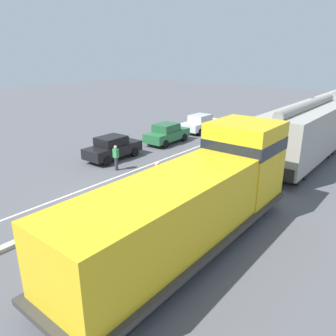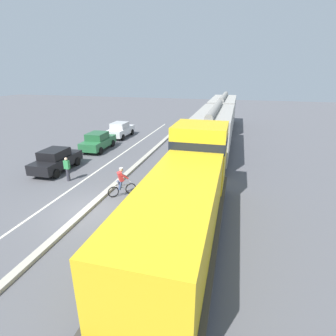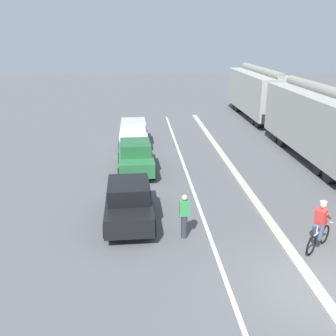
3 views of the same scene
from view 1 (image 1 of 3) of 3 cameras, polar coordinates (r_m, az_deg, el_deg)
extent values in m
plane|color=#56565B|center=(16.74, -9.37, -5.72)|extent=(120.00, 120.00, 0.00)
cube|color=#B2AD9E|center=(20.83, 2.93, -0.10)|extent=(0.36, 36.00, 0.16)
cube|color=silver|center=(22.27, -2.06, 1.02)|extent=(0.14, 36.00, 0.01)
cube|color=gold|center=(11.40, 1.33, -7.40)|extent=(2.70, 9.86, 2.40)
cube|color=gold|center=(15.18, 12.98, 1.31)|extent=(2.80, 2.80, 3.50)
cube|color=black|center=(14.96, 13.21, 4.18)|extent=(2.83, 2.83, 0.56)
cube|color=#383533|center=(12.40, 3.02, -11.36)|extent=(3.10, 11.60, 0.20)
cylinder|color=#4C4947|center=(12.48, 3.00, -11.95)|extent=(1.10, 3.00, 1.10)
cylinder|color=black|center=(15.54, 11.76, -5.90)|extent=(2.40, 1.00, 1.00)
cylinder|color=black|center=(14.90, 10.31, -6.96)|extent=(2.40, 1.00, 1.00)
cylinder|color=black|center=(14.27, 8.73, -8.11)|extent=(2.40, 1.00, 1.00)
cylinder|color=black|center=(10.99, -4.72, -17.21)|extent=(2.40, 1.00, 1.00)
cylinder|color=black|center=(10.55, -7.89, -19.14)|extent=(2.40, 1.00, 1.00)
cylinder|color=black|center=(10.16, -11.39, -21.16)|extent=(2.40, 1.00, 1.00)
cube|color=#9F9C95|center=(23.06, 22.61, 5.71)|extent=(2.90, 10.40, 3.10)
cylinder|color=gray|center=(22.76, 23.17, 9.93)|extent=(0.60, 9.88, 0.60)
cube|color=black|center=(28.29, 25.49, 5.12)|extent=(2.61, 0.10, 0.70)
cube|color=black|center=(18.58, 17.28, -0.61)|extent=(2.61, 0.10, 0.70)
cylinder|color=black|center=(27.00, 24.54, 3.54)|extent=(2.46, 0.90, 0.90)
cylinder|color=black|center=(25.97, 23.89, 3.06)|extent=(2.46, 0.90, 0.90)
cylinder|color=black|center=(21.04, 19.83, -0.01)|extent=(2.46, 0.90, 0.90)
cylinder|color=black|center=(20.05, 18.75, -0.82)|extent=(2.46, 0.90, 0.90)
cube|color=black|center=(29.34, 26.04, 5.49)|extent=(2.61, 0.10, 0.70)
cylinder|color=black|center=(31.90, 27.04, 5.40)|extent=(2.46, 0.90, 0.90)
cylinder|color=black|center=(30.85, 26.57, 5.06)|extent=(2.46, 0.90, 0.90)
cube|color=black|center=(23.14, -9.54, 3.19)|extent=(1.80, 4.24, 0.70)
cube|color=black|center=(22.87, -9.91, 4.67)|extent=(1.55, 1.94, 0.60)
cube|color=#1E232D|center=(23.54, -8.12, 5.07)|extent=(1.43, 0.15, 0.51)
cylinder|color=black|center=(24.66, -8.59, 3.41)|extent=(0.24, 0.65, 0.64)
cylinder|color=black|center=(23.56, -5.84, 2.77)|extent=(0.24, 0.65, 0.64)
cylinder|color=black|center=(23.02, -13.23, 1.94)|extent=(0.24, 0.65, 0.64)
cylinder|color=black|center=(21.83, -10.52, 1.18)|extent=(0.24, 0.65, 0.64)
cube|color=#286B3D|center=(26.92, -0.16, 5.77)|extent=(1.86, 4.26, 0.70)
cube|color=#225B34|center=(26.66, -0.36, 7.06)|extent=(1.57, 1.95, 0.60)
cube|color=#1E232D|center=(27.45, 0.92, 7.32)|extent=(1.43, 0.17, 0.51)
cylinder|color=black|center=(28.49, 0.12, 5.81)|extent=(0.24, 0.65, 0.64)
cylinder|color=black|center=(27.58, 2.82, 5.33)|extent=(0.24, 0.65, 0.64)
cylinder|color=black|center=(26.51, -3.26, 4.74)|extent=(0.24, 0.65, 0.64)
cylinder|color=black|center=(25.53, -0.47, 4.19)|extent=(0.24, 0.65, 0.64)
cube|color=silver|center=(31.05, 5.71, 7.52)|extent=(1.72, 4.21, 0.70)
cube|color=beige|center=(30.80, 5.59, 8.66)|extent=(1.51, 1.91, 0.60)
cube|color=#1E232D|center=(31.64, 6.60, 8.82)|extent=(1.43, 0.13, 0.51)
cylinder|color=black|center=(32.62, 5.76, 7.47)|extent=(0.22, 0.64, 0.64)
cylinder|color=black|center=(31.79, 8.21, 7.06)|extent=(0.22, 0.64, 0.64)
cylinder|color=black|center=(30.52, 3.06, 6.71)|extent=(0.22, 0.64, 0.64)
cylinder|color=black|center=(29.63, 5.61, 6.26)|extent=(0.22, 0.64, 0.64)
torus|color=black|center=(17.31, -0.20, -3.37)|extent=(0.53, 0.48, 0.66)
torus|color=black|center=(17.30, -3.68, -3.43)|extent=(0.53, 0.48, 0.66)
cylinder|color=silver|center=(17.18, -1.95, -2.48)|extent=(0.62, 0.56, 0.05)
cylinder|color=silver|center=(17.25, -1.61, -3.03)|extent=(0.39, 0.36, 0.36)
cylinder|color=silver|center=(17.13, -2.69, -2.03)|extent=(0.04, 0.04, 0.30)
cylinder|color=silver|center=(17.10, -0.47, -1.68)|extent=(0.35, 0.38, 0.04)
cylinder|color=#38476B|center=(17.26, -2.36, -2.21)|extent=(0.32, 0.31, 0.52)
cylinder|color=#38476B|center=(17.07, -2.35, -2.46)|extent=(0.29, 0.28, 0.52)
cube|color=red|center=(16.98, -2.14, -0.70)|extent=(0.47, 0.47, 0.57)
sphere|color=tan|center=(16.85, -1.92, 0.55)|extent=(0.22, 0.22, 0.22)
cylinder|color=white|center=(16.82, -1.92, 0.87)|extent=(0.22, 0.22, 0.05)
cylinder|color=red|center=(17.13, -1.48, -0.50)|extent=(0.40, 0.37, 0.36)
cylinder|color=red|center=(16.83, -1.45, -0.88)|extent=(0.40, 0.37, 0.36)
cylinder|color=#33333D|center=(20.88, -8.99, 0.73)|extent=(0.22, 0.22, 0.85)
cube|color=#338C4C|center=(20.67, -9.09, 2.58)|extent=(0.34, 0.22, 0.56)
sphere|color=beige|center=(20.56, -9.15, 3.62)|extent=(0.20, 0.20, 0.20)
camera|label=2|loc=(4.44, -60.55, 6.77)|focal=28.00mm
camera|label=3|loc=(16.37, -49.32, 12.22)|focal=42.00mm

